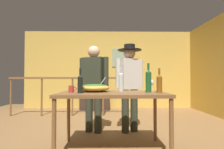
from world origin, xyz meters
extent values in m
plane|color=olive|center=(0.00, 0.00, 0.00)|extent=(7.39, 7.39, 0.00)
cube|color=gold|center=(0.00, 2.84, 1.25)|extent=(5.48, 0.10, 2.50)
cube|color=gray|center=(0.40, 2.78, 1.64)|extent=(0.55, 0.03, 0.60)
cylinder|color=brown|center=(-2.49, 1.58, 0.47)|extent=(0.04, 0.04, 0.94)
cylinder|color=brown|center=(-1.70, 1.58, 0.47)|extent=(0.04, 0.04, 0.94)
cylinder|color=brown|center=(-0.92, 1.58, 0.47)|extent=(0.04, 0.04, 0.94)
cylinder|color=brown|center=(-0.14, 1.58, 0.47)|extent=(0.04, 0.04, 0.94)
cylinder|color=brown|center=(0.65, 1.58, 0.47)|extent=(0.04, 0.04, 0.94)
cube|color=brown|center=(-0.92, 1.58, 0.97)|extent=(3.21, 0.07, 0.05)
cube|color=brown|center=(0.65, 1.58, 0.52)|extent=(0.10, 0.10, 1.04)
cube|color=#38281E|center=(-0.42, 2.49, 0.24)|extent=(0.90, 0.40, 0.47)
cube|color=black|center=(-0.42, 2.49, 0.48)|extent=(0.20, 0.12, 0.02)
cylinder|color=black|center=(-0.42, 2.49, 0.53)|extent=(0.03, 0.03, 0.08)
cube|color=black|center=(-0.42, 2.46, 0.74)|extent=(0.59, 0.06, 0.34)
cube|color=black|center=(-0.42, 2.43, 0.74)|extent=(0.54, 0.01, 0.30)
cube|color=brown|center=(0.07, -0.58, 0.74)|extent=(1.41, 0.79, 0.04)
cylinder|color=brown|center=(-0.60, -0.94, 0.36)|extent=(0.05, 0.05, 0.72)
cylinder|color=brown|center=(0.73, -0.94, 0.36)|extent=(0.05, 0.05, 0.72)
cylinder|color=brown|center=(-0.60, -0.23, 0.36)|extent=(0.05, 0.05, 0.72)
cylinder|color=brown|center=(0.73, -0.23, 0.36)|extent=(0.05, 0.05, 0.72)
ellipsoid|color=gold|center=(-0.18, -0.45, 0.82)|extent=(0.42, 0.42, 0.11)
ellipsoid|color=#38702D|center=(-0.18, -0.45, 0.85)|extent=(0.34, 0.34, 0.05)
cylinder|color=silver|center=(-0.10, -0.45, 0.87)|extent=(0.15, 0.01, 0.21)
cylinder|color=silver|center=(0.63, -0.37, 0.77)|extent=(0.08, 0.08, 0.01)
cylinder|color=silver|center=(0.63, -0.37, 0.81)|extent=(0.01, 0.01, 0.08)
ellipsoid|color=silver|center=(0.63, -0.37, 0.89)|extent=(0.08, 0.08, 0.09)
cylinder|color=black|center=(-0.35, -0.70, 0.86)|extent=(0.07, 0.07, 0.20)
cone|color=black|center=(-0.35, -0.70, 0.98)|extent=(0.07, 0.07, 0.03)
cylinder|color=black|center=(-0.35, -0.70, 1.04)|extent=(0.03, 0.03, 0.08)
cylinder|color=brown|center=(0.68, -0.64, 0.87)|extent=(0.07, 0.07, 0.20)
cone|color=brown|center=(0.68, -0.64, 0.98)|extent=(0.07, 0.07, 0.03)
cylinder|color=brown|center=(0.68, -0.64, 1.04)|extent=(0.03, 0.03, 0.08)
cylinder|color=silver|center=(0.19, -0.40, 0.89)|extent=(0.07, 0.07, 0.25)
cone|color=silver|center=(0.19, -0.40, 1.02)|extent=(0.07, 0.07, 0.03)
cylinder|color=silver|center=(0.19, -0.40, 1.08)|extent=(0.03, 0.03, 0.07)
cylinder|color=#1E5628|center=(0.55, -0.58, 0.90)|extent=(0.08, 0.08, 0.27)
cone|color=#1E5628|center=(0.55, -0.58, 1.05)|extent=(0.08, 0.08, 0.03)
cylinder|color=#1E5628|center=(0.55, -0.58, 1.11)|extent=(0.03, 0.03, 0.09)
cylinder|color=#B7332D|center=(-0.48, -0.60, 0.81)|extent=(0.07, 0.07, 0.09)
torus|color=#B7332D|center=(-0.43, -0.60, 0.81)|extent=(0.05, 0.01, 0.05)
cylinder|color=#2D3323|center=(-0.17, 0.17, 0.39)|extent=(0.13, 0.13, 0.77)
cylinder|color=#2D3323|center=(-0.34, 0.24, 0.39)|extent=(0.13, 0.13, 0.77)
cube|color=#2D3323|center=(-0.26, 0.21, 1.05)|extent=(0.44, 0.35, 0.55)
cylinder|color=#2D3323|center=(-0.04, 0.11, 1.06)|extent=(0.09, 0.09, 0.52)
cylinder|color=#2D3323|center=(-0.48, 0.30, 1.06)|extent=(0.09, 0.09, 0.52)
sphere|color=#D8A884|center=(-0.26, 0.21, 1.43)|extent=(0.21, 0.21, 0.21)
cylinder|color=#2D3323|center=(0.47, 0.24, 0.38)|extent=(0.13, 0.13, 0.76)
cylinder|color=#2D3323|center=(0.30, 0.17, 0.38)|extent=(0.13, 0.13, 0.76)
cube|color=beige|center=(0.39, 0.21, 1.03)|extent=(0.42, 0.34, 0.54)
cylinder|color=beige|center=(0.60, 0.30, 1.04)|extent=(0.09, 0.09, 0.51)
cylinder|color=beige|center=(0.18, 0.12, 1.04)|extent=(0.09, 0.09, 0.51)
sphere|color=beige|center=(0.39, 0.21, 1.40)|extent=(0.21, 0.21, 0.21)
cylinder|color=black|center=(0.39, 0.21, 1.46)|extent=(0.43, 0.43, 0.01)
cylinder|color=black|center=(0.39, 0.21, 1.51)|extent=(0.20, 0.20, 0.10)
camera|label=1|loc=(0.02, -2.93, 0.94)|focal=28.09mm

